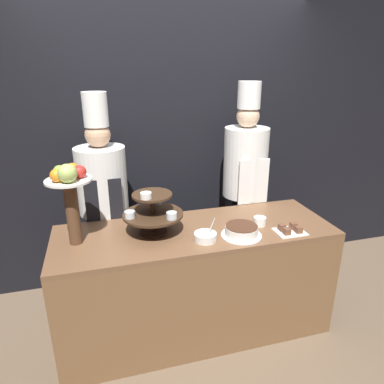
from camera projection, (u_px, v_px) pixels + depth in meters
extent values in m
plane|color=brown|center=(209.00, 359.00, 2.43)|extent=(14.00, 14.00, 0.00)
cube|color=black|center=(168.00, 132.00, 3.07)|extent=(10.00, 0.06, 2.80)
cube|color=brown|center=(196.00, 282.00, 2.60)|extent=(1.99, 0.68, 0.83)
cube|color=brown|center=(196.00, 232.00, 2.45)|extent=(1.99, 0.68, 0.03)
cylinder|color=#3D2819|center=(154.00, 232.00, 2.39)|extent=(0.19, 0.19, 0.02)
cylinder|color=#3D2819|center=(153.00, 214.00, 2.34)|extent=(0.04, 0.04, 0.29)
cylinder|color=#3D2819|center=(153.00, 214.00, 2.34)|extent=(0.42, 0.42, 0.02)
cylinder|color=#3D2819|center=(152.00, 195.00, 2.30)|extent=(0.27, 0.27, 0.02)
cylinder|color=silver|center=(130.00, 214.00, 2.27)|extent=(0.07, 0.07, 0.04)
cylinder|color=red|center=(130.00, 215.00, 2.27)|extent=(0.06, 0.06, 0.03)
cylinder|color=silver|center=(172.00, 216.00, 2.25)|extent=(0.07, 0.07, 0.04)
cylinder|color=gold|center=(172.00, 216.00, 2.25)|extent=(0.06, 0.06, 0.03)
cylinder|color=silver|center=(157.00, 202.00, 2.48)|extent=(0.07, 0.07, 0.04)
cylinder|color=beige|center=(157.00, 202.00, 2.49)|extent=(0.06, 0.06, 0.03)
cylinder|color=white|center=(146.00, 196.00, 2.20)|extent=(0.07, 0.07, 0.04)
cylinder|color=brown|center=(73.00, 213.00, 2.19)|extent=(0.08, 0.08, 0.43)
cylinder|color=white|center=(68.00, 180.00, 2.11)|extent=(0.29, 0.29, 0.01)
sphere|color=red|center=(80.00, 172.00, 2.12)|extent=(0.08, 0.08, 0.08)
sphere|color=orange|center=(72.00, 169.00, 2.16)|extent=(0.08, 0.08, 0.08)
sphere|color=#84B742|center=(59.00, 171.00, 2.13)|extent=(0.08, 0.08, 0.08)
sphere|color=orange|center=(57.00, 176.00, 2.04)|extent=(0.08, 0.08, 0.08)
sphere|color=#ADC160|center=(67.00, 173.00, 2.03)|extent=(0.12, 0.12, 0.12)
cylinder|color=white|center=(241.00, 235.00, 2.35)|extent=(0.28, 0.28, 0.01)
cylinder|color=white|center=(241.00, 231.00, 2.34)|extent=(0.22, 0.22, 0.06)
cylinder|color=#472819|center=(242.00, 226.00, 2.33)|extent=(0.22, 0.22, 0.01)
cylinder|color=white|center=(260.00, 221.00, 2.50)|extent=(0.09, 0.09, 0.06)
cube|color=white|center=(290.00, 232.00, 2.40)|extent=(0.20, 0.17, 0.01)
cube|color=brown|center=(287.00, 231.00, 2.35)|extent=(0.04, 0.04, 0.04)
cube|color=brown|center=(299.00, 230.00, 2.38)|extent=(0.04, 0.04, 0.04)
cube|color=brown|center=(282.00, 227.00, 2.41)|extent=(0.04, 0.04, 0.04)
cube|color=brown|center=(293.00, 226.00, 2.44)|extent=(0.04, 0.04, 0.04)
cylinder|color=white|center=(205.00, 237.00, 2.28)|extent=(0.15, 0.15, 0.05)
cylinder|color=#BCBCC1|center=(211.00, 226.00, 2.27)|extent=(0.05, 0.01, 0.11)
cube|color=#28282D|center=(109.00, 257.00, 2.92)|extent=(0.29, 0.16, 0.85)
cylinder|color=white|center=(102.00, 180.00, 2.68)|extent=(0.39, 0.39, 0.53)
cube|color=black|center=(104.00, 201.00, 2.55)|extent=(0.27, 0.01, 0.34)
sphere|color=tan|center=(98.00, 135.00, 2.55)|extent=(0.19, 0.19, 0.19)
cylinder|color=white|center=(95.00, 109.00, 2.49)|extent=(0.18, 0.18, 0.25)
cube|color=#28282D|center=(241.00, 238.00, 3.22)|extent=(0.28, 0.16, 0.88)
cylinder|color=white|center=(245.00, 162.00, 2.96)|extent=(0.38, 0.38, 0.60)
cube|color=white|center=(254.00, 182.00, 2.84)|extent=(0.26, 0.01, 0.38)
sphere|color=#DBB28E|center=(248.00, 116.00, 2.83)|extent=(0.19, 0.19, 0.19)
cylinder|color=white|center=(249.00, 95.00, 2.77)|extent=(0.19, 0.19, 0.22)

